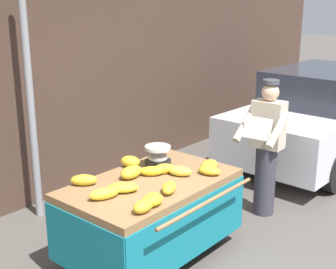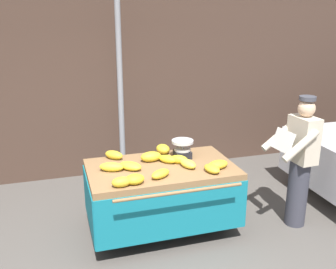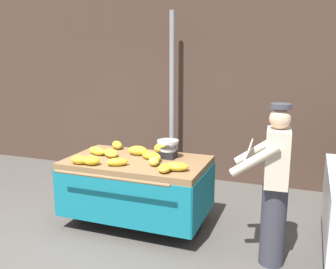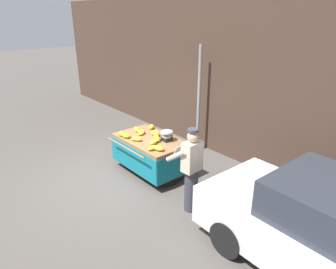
% 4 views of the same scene
% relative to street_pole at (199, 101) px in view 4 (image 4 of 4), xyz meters
% --- Properties ---
extents(ground_plane, '(60.00, 60.00, 0.00)m').
position_rel_street_pole_xyz_m(ground_plane, '(-0.11, -2.61, -1.46)').
color(ground_plane, '#514C47').
extents(back_wall, '(16.00, 0.24, 4.10)m').
position_rel_street_pole_xyz_m(back_wall, '(-0.11, 0.44, 0.59)').
color(back_wall, '#473328').
rests_on(back_wall, ground).
extents(street_pole, '(0.09, 0.09, 2.91)m').
position_rel_street_pole_xyz_m(street_pole, '(0.00, 0.00, 0.00)').
color(street_pole, gray).
rests_on(street_pole, ground).
extents(banana_cart, '(1.80, 1.27, 0.88)m').
position_rel_street_pole_xyz_m(banana_cart, '(0.16, -1.77, -0.80)').
color(banana_cart, olive).
rests_on(banana_cart, ground).
extents(weighing_scale, '(0.28, 0.28, 0.24)m').
position_rel_street_pole_xyz_m(weighing_scale, '(0.50, -1.56, -0.46)').
color(weighing_scale, black).
rests_on(weighing_scale, banana_cart).
extents(banana_bunch_0, '(0.27, 0.17, 0.13)m').
position_rel_street_pole_xyz_m(banana_bunch_0, '(0.08, -1.57, -0.51)').
color(banana_bunch_0, gold).
rests_on(banana_bunch_0, banana_cart).
extents(banana_bunch_1, '(0.22, 0.18, 0.11)m').
position_rel_street_pole_xyz_m(banana_bunch_1, '(-0.26, -2.17, -0.52)').
color(banana_bunch_1, gold).
rests_on(banana_bunch_1, banana_cart).
extents(banana_bunch_2, '(0.21, 0.25, 0.12)m').
position_rel_street_pole_xyz_m(banana_bunch_2, '(0.31, -1.33, -0.51)').
color(banana_bunch_2, gold).
rests_on(banana_bunch_2, banana_cart).
extents(banana_bunch_3, '(0.29, 0.24, 0.10)m').
position_rel_street_pole_xyz_m(banana_bunch_3, '(0.06, -2.10, -0.53)').
color(banana_bunch_3, gold).
rests_on(banana_bunch_3, banana_cart).
extents(banana_bunch_4, '(0.19, 0.27, 0.09)m').
position_rel_street_pole_xyz_m(banana_bunch_4, '(0.67, -2.12, -0.53)').
color(banana_bunch_4, gold).
rests_on(banana_bunch_4, banana_cart).
extents(banana_bunch_5, '(0.21, 0.28, 0.10)m').
position_rel_street_pole_xyz_m(banana_bunch_5, '(0.46, -1.90, -0.52)').
color(banana_bunch_5, yellow).
rests_on(banana_bunch_5, banana_cart).
extents(banana_bunch_6, '(0.31, 0.22, 0.11)m').
position_rel_street_pole_xyz_m(banana_bunch_6, '(-0.44, -1.74, -0.52)').
color(banana_bunch_6, yellow).
rests_on(banana_bunch_6, banana_cart).
extents(banana_bunch_7, '(0.30, 0.22, 0.10)m').
position_rel_street_pole_xyz_m(banana_bunch_7, '(0.79, -2.03, -0.52)').
color(banana_bunch_7, gold).
rests_on(banana_bunch_7, banana_cart).
extents(banana_bunch_8, '(0.32, 0.32, 0.09)m').
position_rel_street_pole_xyz_m(banana_bunch_8, '(-0.22, -1.76, -0.53)').
color(banana_bunch_8, yellow).
rests_on(banana_bunch_8, banana_cart).
extents(banana_bunch_9, '(0.25, 0.21, 0.11)m').
position_rel_street_pole_xyz_m(banana_bunch_9, '(0.39, -1.74, -0.52)').
color(banana_bunch_9, gold).
rests_on(banana_bunch_9, banana_cart).
extents(banana_bunch_10, '(0.27, 0.28, 0.11)m').
position_rel_street_pole_xyz_m(banana_bunch_10, '(-0.35, -1.35, -0.52)').
color(banana_bunch_10, gold).
rests_on(banana_bunch_10, banana_cart).
extents(banana_bunch_11, '(0.22, 0.14, 0.11)m').
position_rel_street_pole_xyz_m(banana_bunch_11, '(-0.41, -2.20, -0.52)').
color(banana_bunch_11, gold).
rests_on(banana_bunch_11, banana_cart).
extents(banana_bunch_12, '(0.26, 0.26, 0.10)m').
position_rel_street_pole_xyz_m(banana_bunch_12, '(0.27, -1.68, -0.52)').
color(banana_bunch_12, gold).
rests_on(banana_bunch_12, banana_cart).
extents(vendor_person, '(0.60, 0.54, 1.71)m').
position_rel_street_pole_xyz_m(vendor_person, '(1.87, -2.12, -0.58)').
color(vendor_person, '#383842').
rests_on(vendor_person, ground).
extents(parked_car, '(3.94, 1.81, 1.51)m').
position_rel_street_pole_xyz_m(parked_car, '(4.39, -1.77, -0.71)').
color(parked_car, silver).
rests_on(parked_car, ground).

